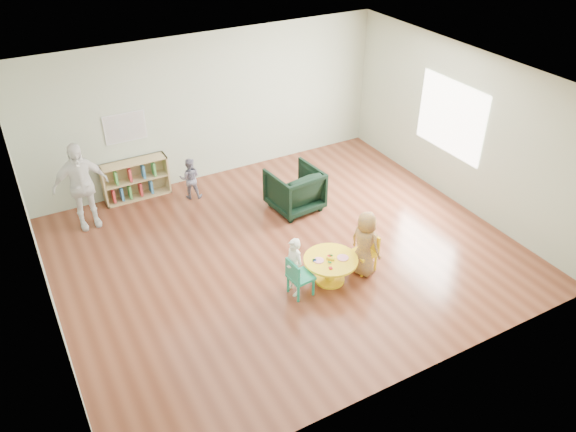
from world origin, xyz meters
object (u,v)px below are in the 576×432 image
object	(u,v)px
armchair	(295,189)
child_right	(365,244)
bookshelf	(135,179)
toddler	(190,178)
activity_table	(330,265)
adult_caretaker	(81,186)
kid_chair_right	(366,251)
kid_chair_left	(298,277)
child_left	(294,267)

from	to	relation	value
armchair	child_right	size ratio (longest dim) A/B	0.81
bookshelf	toddler	distance (m)	1.03
bookshelf	activity_table	bearing A→B (deg)	-64.09
bookshelf	adult_caretaker	xyz separation A→B (m)	(-1.00, -0.54, 0.41)
activity_table	kid_chair_right	size ratio (longest dim) A/B	1.32
kid_chair_right	adult_caretaker	xyz separation A→B (m)	(-3.49, 3.28, 0.45)
child_right	bookshelf	bearing A→B (deg)	15.55
child_right	kid_chair_right	bearing A→B (deg)	-72.03
activity_table	armchair	size ratio (longest dim) A/B	0.94
child_right	toddler	xyz separation A→B (m)	(-1.51, 3.37, -0.13)
kid_chair_left	armchair	bearing A→B (deg)	146.96
bookshelf	child_right	world-z (taller)	child_right
activity_table	bookshelf	world-z (taller)	bookshelf
activity_table	child_left	xyz separation A→B (m)	(-0.61, 0.03, 0.18)
activity_table	kid_chair_left	xyz separation A→B (m)	(-0.58, -0.05, 0.05)
armchair	bookshelf	bearing A→B (deg)	-42.30
adult_caretaker	child_right	bearing A→B (deg)	-46.20
activity_table	child_right	world-z (taller)	child_right
kid_chair_left	adult_caretaker	xyz separation A→B (m)	(-2.27, 3.32, 0.45)
kid_chair_left	bookshelf	world-z (taller)	bookshelf
toddler	adult_caretaker	world-z (taller)	adult_caretaker
child_left	child_right	distance (m)	1.17
kid_chair_right	armchair	bearing A→B (deg)	-1.99
child_left	kid_chair_right	bearing A→B (deg)	80.76
kid_chair_right	adult_caretaker	world-z (taller)	adult_caretaker
child_right	adult_caretaker	bearing A→B (deg)	29.30
activity_table	toddler	size ratio (longest dim) A/B	1.01
child_left	child_right	size ratio (longest dim) A/B	0.87
bookshelf	toddler	size ratio (longest dim) A/B	1.50
bookshelf	toddler	world-z (taller)	toddler
activity_table	bookshelf	distance (m)	4.24
child_left	toddler	world-z (taller)	child_left
child_right	adult_caretaker	xyz separation A→B (m)	(-3.40, 3.34, 0.25)
kid_chair_left	child_left	world-z (taller)	child_left
child_left	toddler	xyz separation A→B (m)	(-0.35, 3.27, -0.07)
kid_chair_right	bookshelf	world-z (taller)	bookshelf
kid_chair_right	armchair	distance (m)	2.05
child_left	child_right	world-z (taller)	child_right
child_right	toddler	bearing A→B (deg)	7.96
activity_table	armchair	world-z (taller)	armchair
kid_chair_right	armchair	size ratio (longest dim) A/B	0.72
activity_table	bookshelf	size ratio (longest dim) A/B	0.67
kid_chair_left	child_right	distance (m)	1.15
kid_chair_left	adult_caretaker	bearing A→B (deg)	-150.56
armchair	toddler	distance (m)	1.96
toddler	adult_caretaker	xyz separation A→B (m)	(-1.89, -0.03, 0.38)
toddler	adult_caretaker	distance (m)	1.93
activity_table	bookshelf	xyz separation A→B (m)	(-1.85, 3.81, 0.08)
armchair	adult_caretaker	xyz separation A→B (m)	(-3.38, 1.23, 0.39)
toddler	adult_caretaker	size ratio (longest dim) A/B	0.51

